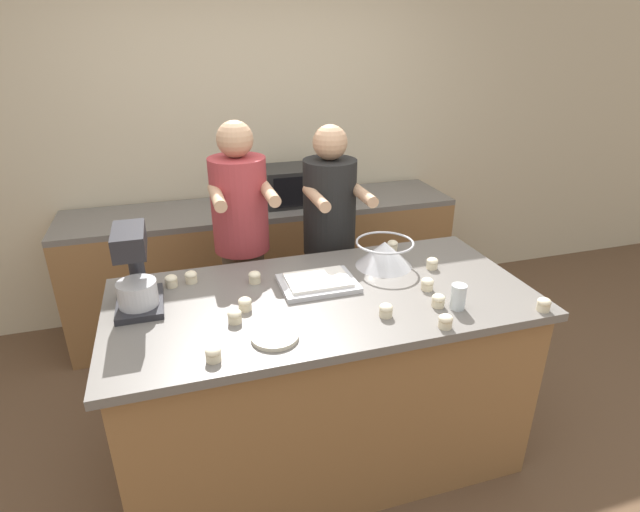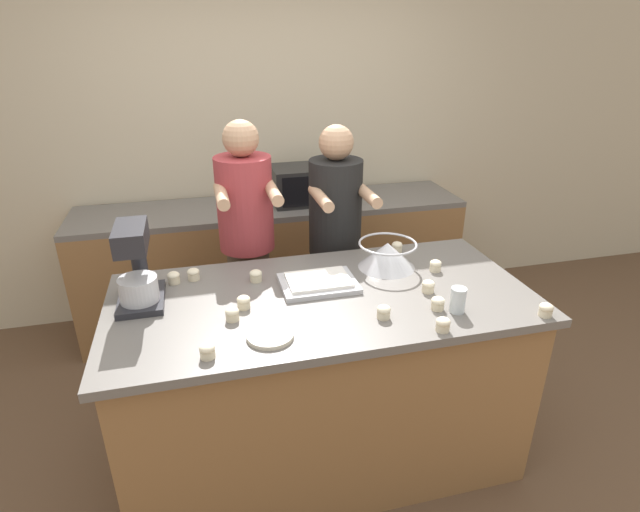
# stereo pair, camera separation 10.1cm
# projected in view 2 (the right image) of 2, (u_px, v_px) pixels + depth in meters

# --- Properties ---
(ground_plane) EXTENTS (16.00, 16.00, 0.00)m
(ground_plane) POSITION_uv_depth(u_px,v_px,m) (322.00, 449.00, 2.72)
(ground_plane) COLOR brown
(back_wall) EXTENTS (10.00, 0.06, 2.70)m
(back_wall) POSITION_uv_depth(u_px,v_px,m) (263.00, 138.00, 3.76)
(back_wall) COLOR beige
(back_wall) RESTS_ON ground_plane
(island_counter) EXTENTS (1.96, 0.95, 0.96)m
(island_counter) POSITION_uv_depth(u_px,v_px,m) (322.00, 378.00, 2.52)
(island_counter) COLOR olive
(island_counter) RESTS_ON ground_plane
(back_counter) EXTENTS (2.80, 0.60, 0.94)m
(back_counter) POSITION_uv_depth(u_px,v_px,m) (275.00, 263.00, 3.81)
(back_counter) COLOR olive
(back_counter) RESTS_ON ground_plane
(person_left) EXTENTS (0.33, 0.50, 1.66)m
(person_left) POSITION_uv_depth(u_px,v_px,m) (248.00, 256.00, 2.93)
(person_left) COLOR brown
(person_left) RESTS_ON ground_plane
(person_right) EXTENTS (0.33, 0.50, 1.61)m
(person_right) POSITION_uv_depth(u_px,v_px,m) (335.00, 251.00, 3.06)
(person_right) COLOR brown
(person_right) RESTS_ON ground_plane
(stand_mixer) EXTENTS (0.20, 0.30, 0.37)m
(stand_mixer) POSITION_uv_depth(u_px,v_px,m) (137.00, 270.00, 2.20)
(stand_mixer) COLOR #232328
(stand_mixer) RESTS_ON island_counter
(mixing_bowl) EXTENTS (0.30, 0.30, 0.14)m
(mixing_bowl) POSITION_uv_depth(u_px,v_px,m) (387.00, 254.00, 2.58)
(mixing_bowl) COLOR #BCBCC1
(mixing_bowl) RESTS_ON island_counter
(baking_tray) EXTENTS (0.36, 0.27, 0.04)m
(baking_tray) POSITION_uv_depth(u_px,v_px,m) (318.00, 282.00, 2.41)
(baking_tray) COLOR #BCBCC1
(baking_tray) RESTS_ON island_counter
(microwave_oven) EXTENTS (0.55, 0.34, 0.26)m
(microwave_oven) POSITION_uv_depth(u_px,v_px,m) (310.00, 184.00, 3.63)
(microwave_oven) COLOR black
(microwave_oven) RESTS_ON back_counter
(drinking_glass) EXTENTS (0.07, 0.07, 0.11)m
(drinking_glass) POSITION_uv_depth(u_px,v_px,m) (458.00, 300.00, 2.17)
(drinking_glass) COLOR silver
(drinking_glass) RESTS_ON island_counter
(small_plate) EXTENTS (0.19, 0.19, 0.02)m
(small_plate) POSITION_uv_depth(u_px,v_px,m) (270.00, 335.00, 2.00)
(small_plate) COLOR beige
(small_plate) RESTS_ON island_counter
(cupcake_0) EXTENTS (0.06, 0.06, 0.06)m
(cupcake_0) POSITION_uv_depth(u_px,v_px,m) (207.00, 351.00, 1.87)
(cupcake_0) COLOR beige
(cupcake_0) RESTS_ON island_counter
(cupcake_1) EXTENTS (0.06, 0.06, 0.06)m
(cupcake_1) POSITION_uv_depth(u_px,v_px,m) (193.00, 274.00, 2.46)
(cupcake_1) COLOR beige
(cupcake_1) RESTS_ON island_counter
(cupcake_2) EXTENTS (0.06, 0.06, 0.06)m
(cupcake_2) POSITION_uv_depth(u_px,v_px,m) (428.00, 286.00, 2.34)
(cupcake_2) COLOR beige
(cupcake_2) RESTS_ON island_counter
(cupcake_3) EXTENTS (0.06, 0.06, 0.06)m
(cupcake_3) POSITION_uv_depth(u_px,v_px,m) (435.00, 265.00, 2.55)
(cupcake_3) COLOR beige
(cupcake_3) RESTS_ON island_counter
(cupcake_4) EXTENTS (0.06, 0.06, 0.06)m
(cupcake_4) POSITION_uv_depth(u_px,v_px,m) (232.00, 314.00, 2.11)
(cupcake_4) COLOR beige
(cupcake_4) RESTS_ON island_counter
(cupcake_5) EXTENTS (0.06, 0.06, 0.06)m
(cupcake_5) POSITION_uv_depth(u_px,v_px,m) (244.00, 302.00, 2.21)
(cupcake_5) COLOR beige
(cupcake_5) RESTS_ON island_counter
(cupcake_6) EXTENTS (0.06, 0.06, 0.06)m
(cupcake_6) POSITION_uv_depth(u_px,v_px,m) (397.00, 247.00, 2.77)
(cupcake_6) COLOR beige
(cupcake_6) RESTS_ON island_counter
(cupcake_7) EXTENTS (0.06, 0.06, 0.06)m
(cupcake_7) POSITION_uv_depth(u_px,v_px,m) (384.00, 312.00, 2.13)
(cupcake_7) COLOR beige
(cupcake_7) RESTS_ON island_counter
(cupcake_8) EXTENTS (0.06, 0.06, 0.06)m
(cupcake_8) POSITION_uv_depth(u_px,v_px,m) (438.00, 303.00, 2.20)
(cupcake_8) COLOR beige
(cupcake_8) RESTS_ON island_counter
(cupcake_9) EXTENTS (0.06, 0.06, 0.06)m
(cupcake_9) POSITION_uv_depth(u_px,v_px,m) (443.00, 324.00, 2.04)
(cupcake_9) COLOR beige
(cupcake_9) RESTS_ON island_counter
(cupcake_10) EXTENTS (0.06, 0.06, 0.06)m
(cupcake_10) POSITION_uv_depth(u_px,v_px,m) (256.00, 276.00, 2.45)
(cupcake_10) COLOR beige
(cupcake_10) RESTS_ON island_counter
(cupcake_11) EXTENTS (0.06, 0.06, 0.06)m
(cupcake_11) POSITION_uv_depth(u_px,v_px,m) (546.00, 310.00, 2.14)
(cupcake_11) COLOR beige
(cupcake_11) RESTS_ON island_counter
(cupcake_12) EXTENTS (0.06, 0.06, 0.06)m
(cupcake_12) POSITION_uv_depth(u_px,v_px,m) (174.00, 277.00, 2.43)
(cupcake_12) COLOR beige
(cupcake_12) RESTS_ON island_counter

